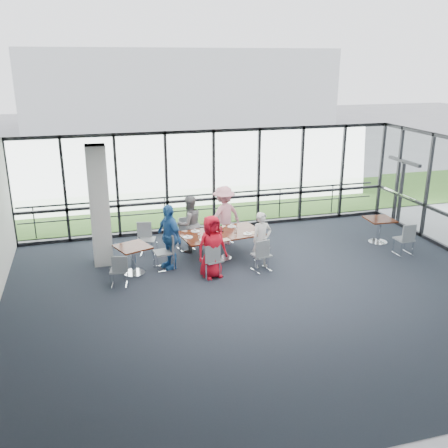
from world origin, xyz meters
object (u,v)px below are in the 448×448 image
object	(u,v)px
diner_near_right	(262,240)
chair_spare_lb	(147,240)
main_table	(221,236)
diner_far_left	(189,224)
chair_main_end	(163,252)
side_table_right	(379,223)
diner_far_right	(224,216)
diner_end	(169,237)
chair_main_fr	(224,229)
chair_spare_la	(118,270)
structural_column	(99,206)
chair_spare_r	(404,239)
chair_main_nl	(213,260)
side_table_left	(133,251)
chair_main_fl	(186,235)
diner_near_left	(212,247)
chair_main_nr	(261,255)

from	to	relation	value
diner_near_right	chair_spare_lb	distance (m)	3.26
chair_spare_lb	main_table	bearing A→B (deg)	171.17
diner_far_left	chair_main_end	world-z (taller)	diner_far_left
side_table_right	diner_far_right	size ratio (longest dim) A/B	0.46
diner_end	chair_main_fr	bearing A→B (deg)	104.80
chair_spare_la	side_table_right	bearing A→B (deg)	17.39
chair_main_fr	diner_far_left	bearing A→B (deg)	2.51
structural_column	side_table_right	world-z (taller)	structural_column
chair_spare_r	chair_spare_la	bearing A→B (deg)	176.64
structural_column	chair_main_nl	xyz separation A→B (m)	(2.61, -1.64, -1.16)
side_table_left	chair_main_nl	size ratio (longest dim) A/B	1.14
diner_far_right	diner_end	xyz separation A→B (m)	(-1.84, -1.29, -0.02)
chair_spare_r	diner_near_right	bearing A→B (deg)	173.50
diner_near_right	chair_main_end	bearing A→B (deg)	160.76
chair_main_nl	chair_spare_la	size ratio (longest dim) A/B	1.11
chair_main_fl	chair_spare_r	world-z (taller)	chair_spare_r
chair_main_nl	diner_near_right	bearing A→B (deg)	-1.81
chair_main_fl	diner_far_right	bearing A→B (deg)	173.08
diner_near_right	chair_spare_lb	bearing A→B (deg)	141.63
diner_far_right	chair_main_nl	distance (m)	2.38
side_table_left	chair_spare_lb	distance (m)	1.34
chair_spare_la	diner_end	bearing A→B (deg)	39.35
diner_far_left	chair_spare_r	distance (m)	6.03
diner_far_left	chair_spare_lb	bearing A→B (deg)	-19.24
diner_end	chair_main_nl	distance (m)	1.34
main_table	diner_near_left	world-z (taller)	diner_near_left
side_table_right	chair_spare_lb	world-z (taller)	chair_spare_lb
side_table_right	chair_main_fl	size ratio (longest dim) A/B	0.91
chair_main_nr	chair_main_fl	xyz separation A→B (m)	(-1.58, 2.02, 0.01)
diner_far_left	structural_column	bearing A→B (deg)	-10.47
chair_spare_lb	diner_end	bearing A→B (deg)	127.47
main_table	chair_main_nl	xyz separation A→B (m)	(-0.52, -1.09, -0.20)
structural_column	chair_main_fr	size ratio (longest dim) A/B	3.65
chair_main_fl	diner_far_left	bearing A→B (deg)	105.42
structural_column	diner_end	world-z (taller)	structural_column
chair_main_nl	chair_spare_la	bearing A→B (deg)	164.56
side_table_left	chair_spare_la	distance (m)	0.79
diner_near_right	diner_end	xyz separation A→B (m)	(-2.34, 0.58, 0.12)
chair_main_end	chair_main_nl	bearing A→B (deg)	47.54
chair_main_nl	chair_spare_r	size ratio (longest dim) A/B	0.98
main_table	chair_spare_r	distance (m)	5.13
diner_far_left	chair_main_nr	size ratio (longest dim) A/B	1.88
diner_end	chair_main_nr	size ratio (longest dim) A/B	1.99
diner_far_right	chair_main_nr	bearing A→B (deg)	80.51
diner_near_left	chair_main_nr	bearing A→B (deg)	-12.23
side_table_right	chair_main_fr	bearing A→B (deg)	164.44
main_table	chair_main_nr	bearing A→B (deg)	-61.89
diner_near_left	diner_end	xyz separation A→B (m)	(-0.92, 0.87, 0.06)
diner_end	side_table_left	bearing A→B (deg)	-103.86
main_table	side_table_left	bearing A→B (deg)	-179.56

